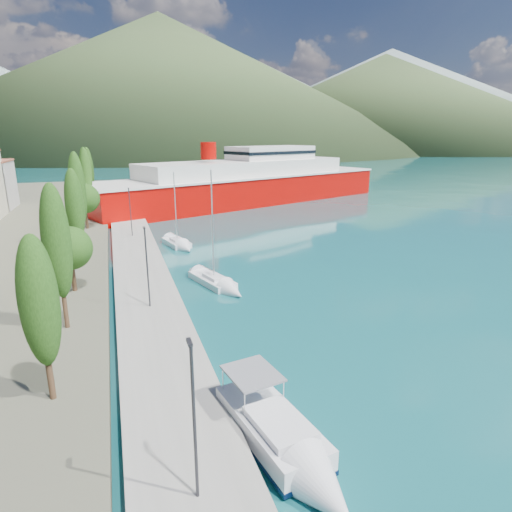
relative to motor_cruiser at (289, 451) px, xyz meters
name	(u,v)px	position (x,y,z in m)	size (l,w,h in m)	color
ground	(148,178)	(4.88, 124.85, -0.54)	(1400.00, 1400.00, 0.00)	#13575C
quay	(138,262)	(-4.12, 30.85, -0.14)	(5.00, 88.00, 0.80)	gray
hills_far	(213,87)	(143.47, 623.58, 76.85)	(1480.00, 900.00, 180.00)	gray
hills_near	(232,92)	(102.92, 377.35, 48.64)	(1010.00, 520.00, 115.00)	#384B28
tree_row	(79,203)	(-9.76, 38.27, 5.32)	(4.06, 64.22, 10.82)	#47301E
lamp_posts	(145,258)	(-4.12, 19.28, 3.54)	(0.15, 43.66, 6.06)	#2D2D33
motor_cruiser	(289,451)	(0.00, 0.00, 0.00)	(4.04, 9.18, 3.27)	black
sailboat_near	(223,286)	(2.53, 21.17, -0.26)	(4.23, 8.03, 11.19)	silver
sailboat_mid	(181,246)	(1.29, 36.57, -0.26)	(3.58, 6.97, 9.79)	silver
ferry	(247,184)	(19.54, 67.89, 3.27)	(63.74, 34.85, 12.53)	#AD0501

